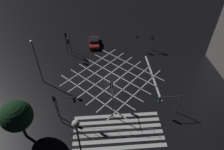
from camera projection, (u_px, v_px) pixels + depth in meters
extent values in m
plane|color=black|center=(112.00, 78.00, 31.55)|extent=(200.00, 200.00, 0.00)
cube|color=silver|center=(116.00, 116.00, 25.92)|extent=(10.80, 0.50, 0.01)
cube|color=silver|center=(117.00, 121.00, 25.24)|extent=(10.80, 0.50, 0.01)
cube|color=silver|center=(118.00, 128.00, 24.56)|extent=(10.80, 0.50, 0.01)
cube|color=silver|center=(118.00, 134.00, 23.88)|extent=(10.80, 0.50, 0.01)
cube|color=silver|center=(119.00, 141.00, 23.20)|extent=(10.80, 0.50, 0.01)
cube|color=silver|center=(120.00, 148.00, 22.52)|extent=(10.80, 0.50, 0.01)
cube|color=silver|center=(137.00, 92.00, 29.18)|extent=(9.44, 9.44, 0.01)
cube|color=silver|center=(90.00, 95.00, 28.78)|extent=(9.44, 9.44, 0.01)
cube|color=silver|center=(126.00, 86.00, 30.12)|extent=(9.44, 9.44, 0.01)
cube|color=silver|center=(99.00, 88.00, 29.89)|extent=(9.44, 9.44, 0.01)
cube|color=silver|center=(117.00, 81.00, 31.07)|extent=(9.44, 9.44, 0.01)
cube|color=silver|center=(108.00, 81.00, 30.99)|extent=(9.44, 9.44, 0.01)
cube|color=silver|center=(107.00, 75.00, 32.02)|extent=(9.44, 9.44, 0.01)
cube|color=silver|center=(116.00, 75.00, 32.10)|extent=(9.44, 9.44, 0.01)
cube|color=silver|center=(99.00, 70.00, 32.97)|extent=(9.44, 9.44, 0.01)
cube|color=silver|center=(123.00, 69.00, 33.20)|extent=(9.44, 9.44, 0.01)
cube|color=silver|center=(91.00, 66.00, 33.91)|extent=(9.44, 9.44, 0.01)
cube|color=silver|center=(130.00, 64.00, 34.30)|extent=(9.44, 9.44, 0.01)
cube|color=silver|center=(152.00, 76.00, 31.92)|extent=(0.30, 10.80, 0.01)
cube|color=beige|center=(219.00, 45.00, 35.15)|extent=(1.40, 0.06, 1.80)
cylinder|color=#424244|center=(70.00, 43.00, 35.80)|extent=(0.11, 0.11, 3.98)
cylinder|color=#424244|center=(68.00, 36.00, 33.82)|extent=(0.09, 2.04, 0.09)
cube|color=black|center=(68.00, 42.00, 33.35)|extent=(0.28, 0.16, 0.90)
sphere|color=black|center=(67.00, 41.00, 33.07)|extent=(0.18, 0.18, 0.18)
sphere|color=black|center=(68.00, 42.00, 33.27)|extent=(0.18, 0.18, 0.18)
sphere|color=green|center=(68.00, 44.00, 33.46)|extent=(0.18, 0.18, 0.18)
cube|color=black|center=(68.00, 42.00, 33.42)|extent=(0.36, 0.02, 0.98)
cylinder|color=#424244|center=(152.00, 43.00, 36.45)|extent=(0.11, 0.11, 3.25)
cube|color=black|center=(153.00, 38.00, 35.62)|extent=(0.28, 0.16, 0.90)
sphere|color=black|center=(153.00, 37.00, 35.34)|extent=(0.18, 0.18, 0.18)
sphere|color=orange|center=(153.00, 38.00, 35.53)|extent=(0.18, 0.18, 0.18)
sphere|color=black|center=(153.00, 39.00, 35.73)|extent=(0.18, 0.18, 0.18)
cube|color=black|center=(153.00, 37.00, 35.69)|extent=(0.36, 0.02, 0.98)
cylinder|color=#424244|center=(178.00, 104.00, 25.31)|extent=(0.11, 0.11, 3.24)
cylinder|color=#424244|center=(171.00, 97.00, 24.27)|extent=(2.55, 0.09, 0.09)
cube|color=black|center=(160.00, 100.00, 24.49)|extent=(0.16, 0.28, 0.90)
sphere|color=black|center=(159.00, 98.00, 24.29)|extent=(0.18, 0.18, 0.18)
sphere|color=black|center=(159.00, 100.00, 24.49)|extent=(0.18, 0.18, 0.18)
sphere|color=green|center=(159.00, 102.00, 24.68)|extent=(0.18, 0.18, 0.18)
cube|color=black|center=(161.00, 100.00, 24.50)|extent=(0.02, 0.36, 0.98)
cylinder|color=#424244|center=(152.00, 41.00, 36.70)|extent=(0.11, 0.11, 3.51)
cylinder|color=#424244|center=(145.00, 33.00, 35.57)|extent=(2.88, 0.09, 0.09)
cube|color=black|center=(137.00, 36.00, 35.78)|extent=(0.16, 0.28, 0.90)
sphere|color=black|center=(136.00, 34.00, 35.58)|extent=(0.18, 0.18, 0.18)
sphere|color=orange|center=(136.00, 36.00, 35.77)|extent=(0.18, 0.18, 0.18)
sphere|color=black|center=(136.00, 37.00, 35.97)|extent=(0.18, 0.18, 0.18)
cube|color=black|center=(137.00, 36.00, 35.78)|extent=(0.02, 0.36, 0.98)
cylinder|color=#424244|center=(58.00, 110.00, 23.76)|extent=(0.11, 0.11, 4.54)
cylinder|color=#424244|center=(64.00, 97.00, 22.44)|extent=(2.08, 0.09, 0.09)
cube|color=black|center=(74.00, 100.00, 22.79)|extent=(0.16, 0.28, 0.90)
sphere|color=black|center=(75.00, 98.00, 22.60)|extent=(0.18, 0.18, 0.18)
sphere|color=orange|center=(75.00, 99.00, 22.80)|extent=(0.18, 0.18, 0.18)
sphere|color=black|center=(75.00, 101.00, 22.99)|extent=(0.18, 0.18, 0.18)
cube|color=black|center=(73.00, 100.00, 22.79)|extent=(0.02, 0.36, 0.98)
cylinder|color=#424244|center=(113.00, 106.00, 24.50)|extent=(0.11, 0.11, 4.17)
cylinder|color=#424244|center=(112.00, 89.00, 24.03)|extent=(0.09, 2.10, 0.09)
cube|color=black|center=(111.00, 85.00, 25.11)|extent=(0.28, 0.16, 0.90)
sphere|color=red|center=(111.00, 83.00, 25.00)|extent=(0.18, 0.18, 0.18)
sphere|color=black|center=(111.00, 85.00, 25.20)|extent=(0.18, 0.18, 0.18)
sphere|color=black|center=(111.00, 86.00, 25.39)|extent=(0.18, 0.18, 0.18)
cube|color=black|center=(111.00, 86.00, 25.05)|extent=(0.36, 0.02, 0.98)
cylinder|color=#424244|center=(66.00, 43.00, 35.20)|extent=(0.11, 0.11, 4.38)
cube|color=black|center=(66.00, 35.00, 34.10)|extent=(0.16, 0.28, 0.90)
sphere|color=black|center=(66.00, 33.00, 33.91)|extent=(0.18, 0.18, 0.18)
sphere|color=orange|center=(66.00, 35.00, 34.11)|extent=(0.18, 0.18, 0.18)
sphere|color=black|center=(67.00, 36.00, 34.30)|extent=(0.18, 0.18, 0.18)
cube|color=black|center=(65.00, 35.00, 34.09)|extent=(0.02, 0.36, 0.98)
cylinder|color=#424244|center=(56.00, 107.00, 24.64)|extent=(0.11, 0.11, 3.77)
cube|color=black|center=(54.00, 98.00, 23.84)|extent=(0.28, 0.16, 0.90)
sphere|color=red|center=(54.00, 96.00, 23.72)|extent=(0.18, 0.18, 0.18)
sphere|color=black|center=(54.00, 98.00, 23.92)|extent=(0.18, 0.18, 0.18)
sphere|color=black|center=(55.00, 99.00, 24.12)|extent=(0.18, 0.18, 0.18)
cube|color=black|center=(54.00, 99.00, 23.77)|extent=(0.36, 0.02, 0.98)
sphere|color=#F4EAC6|center=(76.00, 124.00, 14.12)|extent=(0.57, 0.57, 0.57)
cylinder|color=#424244|center=(38.00, 64.00, 28.57)|extent=(0.14, 0.14, 7.01)
sphere|color=#F4EAC6|center=(31.00, 42.00, 26.18)|extent=(0.47, 0.47, 0.47)
cylinder|color=#38281C|center=(24.00, 130.00, 22.81)|extent=(0.33, 0.33, 2.56)
sphere|color=#143319|center=(16.00, 116.00, 21.13)|extent=(3.46, 3.46, 3.46)
cube|color=maroon|center=(94.00, 43.00, 38.58)|extent=(1.86, 4.10, 0.56)
cube|color=black|center=(94.00, 40.00, 38.32)|extent=(1.64, 1.72, 0.48)
sphere|color=white|center=(97.00, 49.00, 37.15)|extent=(0.16, 0.16, 0.16)
sphere|color=white|center=(91.00, 49.00, 37.08)|extent=(0.16, 0.16, 0.16)
cylinder|color=black|center=(99.00, 47.00, 37.76)|extent=(0.20, 0.70, 0.70)
cylinder|color=black|center=(90.00, 47.00, 37.67)|extent=(0.20, 0.70, 0.70)
cylinder|color=black|center=(98.00, 40.00, 39.68)|extent=(0.20, 0.70, 0.70)
cylinder|color=black|center=(90.00, 40.00, 39.59)|extent=(0.20, 0.70, 0.70)
cylinder|color=gray|center=(70.00, 131.00, 23.57)|extent=(0.05, 0.05, 1.05)
cylinder|color=gray|center=(82.00, 131.00, 23.57)|extent=(0.05, 0.05, 1.05)
cylinder|color=gray|center=(94.00, 131.00, 23.57)|extent=(0.05, 0.05, 1.05)
cylinder|color=gray|center=(106.00, 131.00, 23.57)|extent=(0.05, 0.05, 1.05)
cylinder|color=gray|center=(118.00, 131.00, 23.57)|extent=(0.05, 0.05, 1.05)
cylinder|color=gray|center=(130.00, 131.00, 23.57)|extent=(0.05, 0.05, 1.05)
cylinder|color=gray|center=(142.00, 131.00, 23.57)|extent=(0.05, 0.05, 1.05)
cylinder|color=gray|center=(154.00, 131.00, 23.57)|extent=(0.05, 0.05, 1.05)
cylinder|color=gray|center=(112.00, 129.00, 23.26)|extent=(9.97, 0.80, 0.04)
cylinder|color=gray|center=(112.00, 131.00, 23.54)|extent=(9.97, 0.80, 0.04)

